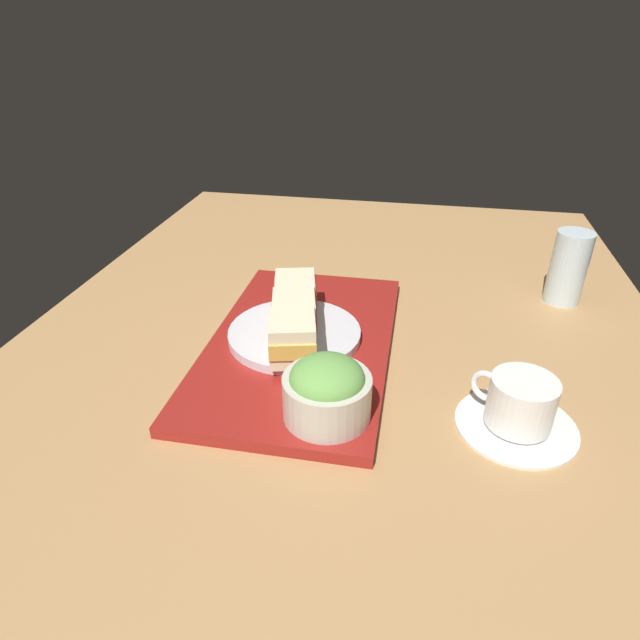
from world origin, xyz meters
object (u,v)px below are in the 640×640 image
object	(u,v)px
sandwich_plate	(295,334)
sandwich_near	(295,293)
drinking_glass	(568,267)
sandwich_far	(293,338)
salad_bowl	(327,390)
coffee_cup	(519,408)
sandwich_middle	(294,314)

from	to	relation	value
sandwich_plate	sandwich_near	distance (cm)	7.68
sandwich_plate	drinking_glass	xyz separation A→B (cm)	(-23.29, 42.11, 3.96)
sandwich_near	sandwich_far	world-z (taller)	sandwich_far
salad_bowl	coffee_cup	world-z (taller)	salad_bowl
salad_bowl	coffee_cup	xyz separation A→B (cm)	(-4.05, 22.52, -2.44)
sandwich_plate	sandwich_near	xyz separation A→B (cm)	(-6.78, -1.40, 3.33)
sandwich_middle	sandwich_far	xyz separation A→B (cm)	(6.78, 1.40, 0.22)
sandwich_plate	sandwich_middle	size ratio (longest dim) A/B	2.29
sandwich_middle	drinking_glass	distance (cm)	48.13
sandwich_near	sandwich_far	distance (cm)	13.84
sandwich_near	salad_bowl	xyz separation A→B (cm)	(23.19, 9.20, -0.26)
sandwich_near	drinking_glass	distance (cm)	46.54
sandwich_near	coffee_cup	distance (cm)	37.15
sandwich_near	salad_bowl	world-z (taller)	salad_bowl
sandwich_far	drinking_glass	world-z (taller)	drinking_glass
sandwich_far	coffee_cup	bearing A→B (deg)	79.07
salad_bowl	sandwich_far	bearing A→B (deg)	-146.37
salad_bowl	drinking_glass	bearing A→B (deg)	139.17
sandwich_middle	sandwich_far	size ratio (longest dim) A/B	0.97
sandwich_middle	coffee_cup	distance (cm)	32.87
sandwich_plate	sandwich_near	world-z (taller)	sandwich_near
sandwich_far	salad_bowl	bearing A→B (deg)	33.63
sandwich_middle	salad_bowl	world-z (taller)	salad_bowl
sandwich_far	coffee_cup	distance (cm)	29.62
salad_bowl	coffee_cup	bearing A→B (deg)	100.19
salad_bowl	coffee_cup	size ratio (longest dim) A/B	0.73
sandwich_plate	salad_bowl	xyz separation A→B (cm)	(16.41, 7.81, 3.07)
coffee_cup	drinking_glass	xyz separation A→B (cm)	(-35.66, 11.78, 3.33)
sandwich_plate	sandwich_middle	distance (cm)	3.38
salad_bowl	drinking_glass	size ratio (longest dim) A/B	0.84
sandwich_middle	coffee_cup	bearing A→B (deg)	67.82
sandwich_middle	drinking_glass	size ratio (longest dim) A/B	0.68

